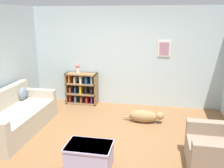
# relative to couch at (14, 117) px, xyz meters

# --- Properties ---
(ground_plane) EXTENTS (14.00, 14.00, 0.00)m
(ground_plane) POSITION_rel_couch_xyz_m (2.01, -0.09, -0.30)
(ground_plane) COLOR brown
(wall_back) EXTENTS (5.60, 0.13, 2.60)m
(wall_back) POSITION_rel_couch_xyz_m (2.01, 2.16, 1.00)
(wall_back) COLOR silver
(wall_back) RESTS_ON ground_plane
(couch) EXTENTS (0.89, 2.07, 0.85)m
(couch) POSITION_rel_couch_xyz_m (0.00, 0.00, 0.00)
(couch) COLOR #B7AD99
(couch) RESTS_ON ground_plane
(bookshelf) EXTENTS (0.85, 0.33, 0.85)m
(bookshelf) POSITION_rel_couch_xyz_m (0.86, 1.94, 0.12)
(bookshelf) COLOR olive
(bookshelf) RESTS_ON ground_plane
(recliner_chair) EXTENTS (0.89, 0.98, 0.94)m
(recliner_chair) POSITION_rel_couch_xyz_m (3.93, -0.65, 0.03)
(recliner_chair) COLOR gray
(recliner_chair) RESTS_ON ground_plane
(coffee_table) EXTENTS (0.72, 0.51, 0.40)m
(coffee_table) POSITION_rel_couch_xyz_m (1.89, -0.97, -0.09)
(coffee_table) COLOR #ADA3CC
(coffee_table) RESTS_ON ground_plane
(dog) EXTENTS (0.92, 0.26, 0.29)m
(dog) POSITION_rel_couch_xyz_m (2.65, 0.97, -0.16)
(dog) COLOR #9E7A4C
(dog) RESTS_ON ground_plane
(vase) EXTENTS (0.12, 0.12, 0.26)m
(vase) POSITION_rel_couch_xyz_m (0.76, 1.93, 0.70)
(vase) COLOR silver
(vase) RESTS_ON bookshelf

